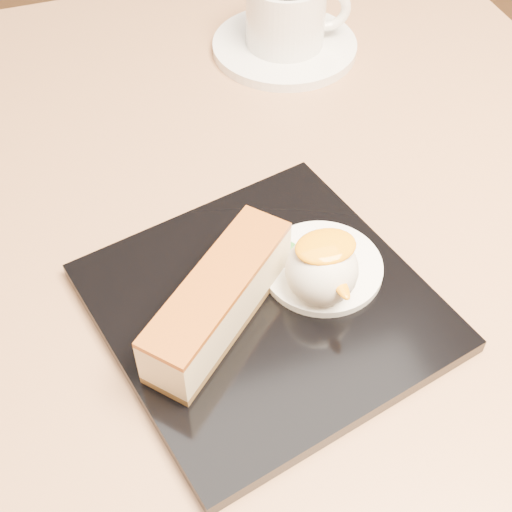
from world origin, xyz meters
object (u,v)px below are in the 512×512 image
object	(u,v)px
ice_cream_scoop	(322,270)
saucer	(285,46)
coffee_cup	(288,12)
cheesecake	(219,300)
dessert_plate	(265,307)
table	(221,335)

from	to	relation	value
ice_cream_scoop	saucer	xyz separation A→B (m)	(0.09, 0.32, -0.03)
ice_cream_scoop	coffee_cup	world-z (taller)	coffee_cup
cheesecake	ice_cream_scoop	size ratio (longest dim) A/B	2.48
dessert_plate	cheesecake	distance (m)	0.05
cheesecake	saucer	distance (m)	0.36
table	saucer	world-z (taller)	saucer
table	ice_cream_scoop	size ratio (longest dim) A/B	15.53
cheesecake	saucer	xyz separation A→B (m)	(0.17, 0.32, -0.03)
cheesecake	coffee_cup	size ratio (longest dim) A/B	1.19
table	saucer	size ratio (longest dim) A/B	5.33
saucer	coffee_cup	bearing A→B (deg)	-10.08
coffee_cup	cheesecake	bearing A→B (deg)	-107.64
cheesecake	ice_cream_scoop	distance (m)	0.08
table	coffee_cup	xyz separation A→B (m)	(0.14, 0.22, 0.20)
table	dessert_plate	world-z (taller)	dessert_plate
table	dessert_plate	bearing A→B (deg)	-84.07
table	coffee_cup	distance (m)	0.33
coffee_cup	dessert_plate	bearing A→B (deg)	-102.86
cheesecake	ice_cream_scoop	world-z (taller)	ice_cream_scoop
saucer	coffee_cup	size ratio (longest dim) A/B	1.40
dessert_plate	cheesecake	xyz separation A→B (m)	(-0.04, -0.01, 0.03)
cheesecake	table	bearing A→B (deg)	34.50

